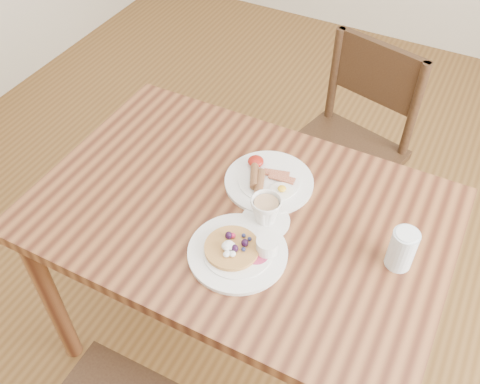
{
  "coord_description": "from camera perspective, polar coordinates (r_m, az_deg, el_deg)",
  "views": [
    {
      "loc": [
        0.48,
        -0.93,
        1.9
      ],
      "look_at": [
        0.0,
        0.0,
        0.82
      ],
      "focal_mm": 40.0,
      "sensor_mm": 36.0,
      "label": 1
    }
  ],
  "objects": [
    {
      "name": "breakfast_plate",
      "position": [
        1.62,
        2.97,
        1.27
      ],
      "size": [
        0.27,
        0.27,
        0.04
      ],
      "color": "white",
      "rests_on": "dining_table"
    },
    {
      "name": "ground",
      "position": [
        2.17,
        0.0,
        -15.24
      ],
      "size": [
        5.0,
        5.0,
        0.0
      ],
      "primitive_type": "plane",
      "color": "brown",
      "rests_on": "ground"
    },
    {
      "name": "teacup_saucer",
      "position": [
        1.49,
        2.78,
        -2.14
      ],
      "size": [
        0.14,
        0.14,
        0.09
      ],
      "color": "white",
      "rests_on": "dining_table"
    },
    {
      "name": "pancake_plate",
      "position": [
        1.44,
        -0.06,
        -6.24
      ],
      "size": [
        0.27,
        0.27,
        0.06
      ],
      "color": "white",
      "rests_on": "dining_table"
    },
    {
      "name": "dining_table",
      "position": [
        1.63,
        0.0,
        -4.14
      ],
      "size": [
        1.2,
        0.8,
        0.75
      ],
      "color": "brown",
      "rests_on": "ground"
    },
    {
      "name": "chair_far",
      "position": [
        2.2,
        11.42,
        5.12
      ],
      "size": [
        0.51,
        0.51,
        0.88
      ],
      "rotation": [
        0.0,
        0.0,
        2.89
      ],
      "color": "#392614",
      "rests_on": "ground"
    },
    {
      "name": "water_glass",
      "position": [
        1.44,
        16.9,
        -5.85
      ],
      "size": [
        0.07,
        0.07,
        0.12
      ],
      "primitive_type": "cylinder",
      "color": "silver",
      "rests_on": "dining_table"
    }
  ]
}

